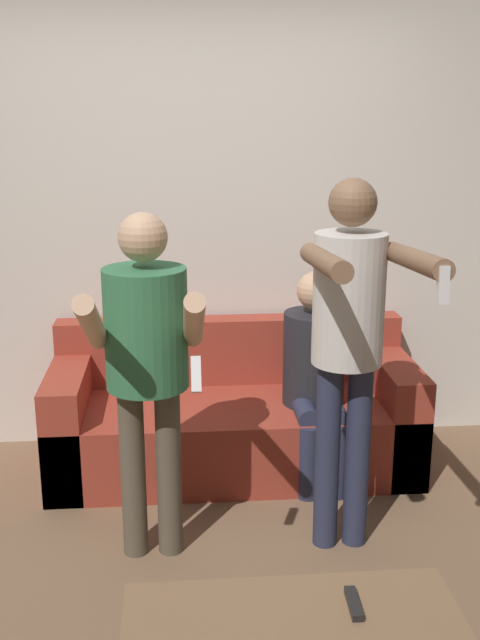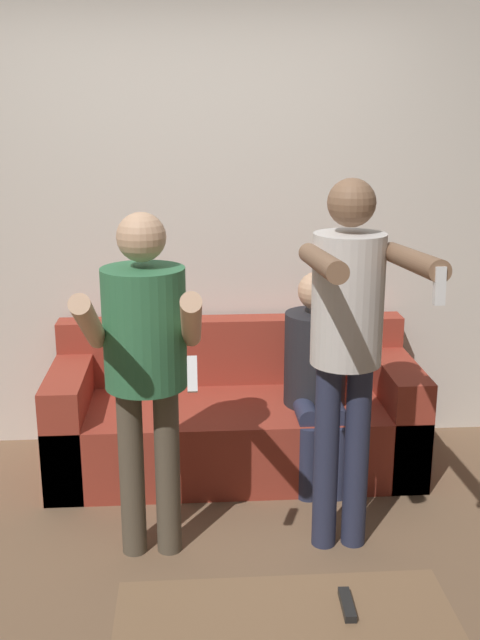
{
  "view_description": "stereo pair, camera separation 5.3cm",
  "coord_description": "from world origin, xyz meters",
  "px_view_note": "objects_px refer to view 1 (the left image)",
  "views": [
    {
      "loc": [
        -0.05,
        -2.67,
        1.92
      ],
      "look_at": [
        0.24,
        0.71,
        0.96
      ],
      "focal_mm": 42.0,
      "sensor_mm": 36.0,
      "label": 1
    },
    {
      "loc": [
        0.01,
        -2.68,
        1.92
      ],
      "look_at": [
        0.24,
        0.71,
        0.96
      ],
      "focal_mm": 42.0,
      "sensor_mm": 36.0,
      "label": 2
    }
  ],
  "objects_px": {
    "couch": "(233,419)",
    "person_standing_right": "(349,327)",
    "person_seated": "(316,368)",
    "coffee_table": "(294,634)",
    "person_standing_left": "(147,351)",
    "remote_on_table": "(354,603)"
  },
  "relations": [
    {
      "from": "person_standing_left",
      "to": "person_seated",
      "type": "distance_m",
      "value": 1.16
    },
    {
      "from": "person_seated",
      "to": "remote_on_table",
      "type": "height_order",
      "value": "person_seated"
    },
    {
      "from": "person_seated",
      "to": "remote_on_table",
      "type": "bearing_deg",
      "value": -96.24
    },
    {
      "from": "couch",
      "to": "remote_on_table",
      "type": "xyz_separation_m",
      "value": [
        0.24,
        -1.85,
        0.16
      ]
    },
    {
      "from": "person_standing_left",
      "to": "remote_on_table",
      "type": "distance_m",
      "value": 1.31
    },
    {
      "from": "couch",
      "to": "remote_on_table",
      "type": "height_order",
      "value": "couch"
    },
    {
      "from": "person_standing_right",
      "to": "coffee_table",
      "type": "xyz_separation_m",
      "value": [
        -0.38,
        -1.04,
        -0.67
      ]
    },
    {
      "from": "remote_on_table",
      "to": "coffee_table",
      "type": "bearing_deg",
      "value": -163.5
    },
    {
      "from": "couch",
      "to": "coffee_table",
      "type": "bearing_deg",
      "value": -88.74
    },
    {
      "from": "couch",
      "to": "remote_on_table",
      "type": "distance_m",
      "value": 1.87
    },
    {
      "from": "couch",
      "to": "person_standing_right",
      "type": "height_order",
      "value": "person_standing_right"
    },
    {
      "from": "person_standing_right",
      "to": "person_seated",
      "type": "bearing_deg",
      "value": 89.98
    },
    {
      "from": "remote_on_table",
      "to": "couch",
      "type": "bearing_deg",
      "value": 97.37
    },
    {
      "from": "coffee_table",
      "to": "remote_on_table",
      "type": "distance_m",
      "value": 0.21
    },
    {
      "from": "couch",
      "to": "coffee_table",
      "type": "relative_size",
      "value": 1.87
    },
    {
      "from": "person_seated",
      "to": "coffee_table",
      "type": "xyz_separation_m",
      "value": [
        -0.38,
        -1.76,
        -0.23
      ]
    },
    {
      "from": "couch",
      "to": "person_standing_right",
      "type": "relative_size",
      "value": 1.19
    },
    {
      "from": "person_standing_right",
      "to": "remote_on_table",
      "type": "relative_size",
      "value": 10.95
    },
    {
      "from": "person_standing_left",
      "to": "person_standing_right",
      "type": "height_order",
      "value": "person_standing_right"
    },
    {
      "from": "couch",
      "to": "person_standing_left",
      "type": "distance_m",
      "value": 1.17
    },
    {
      "from": "person_standing_left",
      "to": "coffee_table",
      "type": "relative_size",
      "value": 1.45
    },
    {
      "from": "person_standing_left",
      "to": "coffee_table",
      "type": "xyz_separation_m",
      "value": [
        0.47,
        -1.05,
        -0.58
      ]
    }
  ]
}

